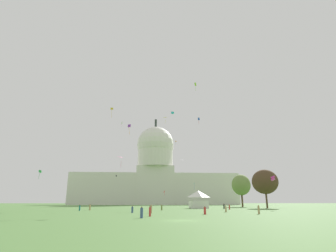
{
  "coord_description": "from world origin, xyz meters",
  "views": [
    {
      "loc": [
        -4.22,
        -35.14,
        2.29
      ],
      "look_at": [
        4.5,
        84.07,
        36.45
      ],
      "focal_mm": 28.38,
      "sensor_mm": 36.0,
      "label": 1
    }
  ],
  "objects_px": {
    "person_denim_mid_left": "(132,210)",
    "kite_violet_mid": "(129,126)",
    "kite_lime_high": "(195,85)",
    "kite_cyan_mid": "(172,113)",
    "event_tent": "(198,199)",
    "kite_green_low": "(40,171)",
    "person_tan_edge_east": "(226,209)",
    "person_tan_front_center": "(90,207)",
    "tree_east_far": "(265,182)",
    "person_tan_mid_right": "(259,210)",
    "person_denim_near_tree_west": "(142,213)",
    "kite_yellow_high": "(166,118)",
    "kite_pink_low": "(121,159)",
    "kite_white_mid": "(183,161)",
    "kite_gold_mid": "(112,110)",
    "person_red_near_tent": "(150,211)",
    "person_olive_edge_west": "(162,208)",
    "person_red_back_center": "(229,207)",
    "person_black_lawn_far_right": "(224,206)",
    "capitol_building": "(155,174)",
    "person_red_aisle_center": "(205,211)",
    "kite_red_low": "(164,192)",
    "person_teal_near_tree_east": "(80,208)",
    "kite_turquoise_low": "(194,184)",
    "person_tan_mid_center": "(151,209)",
    "kite_black_low": "(116,176)",
    "kite_blue_high": "(199,119)",
    "kite_orange_high": "(176,142)",
    "kite_magenta_low": "(273,178)"
  },
  "relations": [
    {
      "from": "kite_gold_mid",
      "to": "kite_pink_low",
      "type": "relative_size",
      "value": 1.46
    },
    {
      "from": "kite_red_low",
      "to": "person_olive_edge_west",
      "type": "bearing_deg",
      "value": -163.85
    },
    {
      "from": "kite_cyan_mid",
      "to": "kite_black_low",
      "type": "distance_m",
      "value": 81.25
    },
    {
      "from": "person_red_near_tent",
      "to": "person_olive_edge_west",
      "type": "xyz_separation_m",
      "value": [
        3.53,
        32.28,
        -0.06
      ]
    },
    {
      "from": "person_red_back_center",
      "to": "kite_cyan_mid",
      "type": "relative_size",
      "value": 1.78
    },
    {
      "from": "person_denim_near_tree_west",
      "to": "kite_yellow_high",
      "type": "xyz_separation_m",
      "value": [
        8.64,
        81.88,
        40.66
      ]
    },
    {
      "from": "kite_lime_high",
      "to": "kite_gold_mid",
      "type": "bearing_deg",
      "value": -95.87
    },
    {
      "from": "person_denim_near_tree_west",
      "to": "kite_gold_mid",
      "type": "xyz_separation_m",
      "value": [
        -12.42,
        48.51,
        32.59
      ]
    },
    {
      "from": "person_denim_near_tree_west",
      "to": "person_teal_near_tree_east",
      "type": "xyz_separation_m",
      "value": [
        -17.09,
        34.19,
        -0.02
      ]
    },
    {
      "from": "person_tan_edge_east",
      "to": "person_tan_front_center",
      "type": "bearing_deg",
      "value": -71.86
    },
    {
      "from": "person_tan_edge_east",
      "to": "person_red_near_tent",
      "type": "bearing_deg",
      "value": -1.75
    },
    {
      "from": "tree_east_far",
      "to": "kite_lime_high",
      "type": "distance_m",
      "value": 47.14
    },
    {
      "from": "kite_red_low",
      "to": "capitol_building",
      "type": "bearing_deg",
      "value": 26.57
    },
    {
      "from": "person_denim_near_tree_west",
      "to": "event_tent",
      "type": "bearing_deg",
      "value": 95.89
    },
    {
      "from": "kite_lime_high",
      "to": "kite_white_mid",
      "type": "distance_m",
      "value": 45.24
    },
    {
      "from": "person_tan_mid_center",
      "to": "kite_red_low",
      "type": "bearing_deg",
      "value": -17.3
    },
    {
      "from": "person_tan_front_center",
      "to": "kite_yellow_high",
      "type": "relative_size",
      "value": 0.58
    },
    {
      "from": "person_red_aisle_center",
      "to": "kite_pink_low",
      "type": "distance_m",
      "value": 33.0
    },
    {
      "from": "person_red_near_tent",
      "to": "kite_violet_mid",
      "type": "height_order",
      "value": "kite_violet_mid"
    },
    {
      "from": "kite_lime_high",
      "to": "kite_cyan_mid",
      "type": "bearing_deg",
      "value": -50.42
    },
    {
      "from": "person_red_back_center",
      "to": "person_black_lawn_far_right",
      "type": "bearing_deg",
      "value": 66.61
    },
    {
      "from": "person_tan_front_center",
      "to": "person_teal_near_tree_east",
      "type": "bearing_deg",
      "value": -136.41
    },
    {
      "from": "person_tan_mid_right",
      "to": "kite_gold_mid",
      "type": "height_order",
      "value": "kite_gold_mid"
    },
    {
      "from": "person_denim_near_tree_west",
      "to": "person_tan_mid_right",
      "type": "bearing_deg",
      "value": 51.72
    },
    {
      "from": "kite_pink_low",
      "to": "kite_white_mid",
      "type": "bearing_deg",
      "value": 24.76
    },
    {
      "from": "tree_east_far",
      "to": "kite_yellow_high",
      "type": "xyz_separation_m",
      "value": [
        -35.51,
        24.95,
        31.96
      ]
    },
    {
      "from": "person_red_aisle_center",
      "to": "kite_orange_high",
      "type": "distance_m",
      "value": 143.7
    },
    {
      "from": "kite_black_low",
      "to": "event_tent",
      "type": "bearing_deg",
      "value": 118.71
    },
    {
      "from": "person_tan_mid_center",
      "to": "kite_cyan_mid",
      "type": "height_order",
      "value": "kite_cyan_mid"
    },
    {
      "from": "person_denim_near_tree_west",
      "to": "kite_magenta_low",
      "type": "relative_size",
      "value": 1.09
    },
    {
      "from": "person_tan_edge_east",
      "to": "kite_lime_high",
      "type": "relative_size",
      "value": 0.39
    },
    {
      "from": "person_denim_mid_left",
      "to": "kite_lime_high",
      "type": "height_order",
      "value": "kite_lime_high"
    },
    {
      "from": "capitol_building",
      "to": "person_red_aisle_center",
      "type": "distance_m",
      "value": 163.99
    },
    {
      "from": "person_tan_front_center",
      "to": "kite_turquoise_low",
      "type": "height_order",
      "value": "kite_turquoise_low"
    },
    {
      "from": "person_black_lawn_far_right",
      "to": "event_tent",
      "type": "bearing_deg",
      "value": 55.8
    },
    {
      "from": "person_denim_mid_left",
      "to": "person_black_lawn_far_right",
      "type": "distance_m",
      "value": 42.23
    },
    {
      "from": "kite_yellow_high",
      "to": "kite_pink_low",
      "type": "relative_size",
      "value": 1.12
    },
    {
      "from": "kite_gold_mid",
      "to": "kite_magenta_low",
      "type": "distance_m",
      "value": 57.73
    },
    {
      "from": "person_denim_mid_left",
      "to": "kite_violet_mid",
      "type": "bearing_deg",
      "value": -150.63
    },
    {
      "from": "tree_east_far",
      "to": "person_red_aisle_center",
      "type": "xyz_separation_m",
      "value": [
        -32.6,
        -46.21,
        -8.77
      ]
    },
    {
      "from": "person_denim_near_tree_west",
      "to": "person_olive_edge_west",
      "type": "relative_size",
      "value": 1.05
    },
    {
      "from": "event_tent",
      "to": "kite_green_low",
      "type": "distance_m",
      "value": 54.55
    },
    {
      "from": "tree_east_far",
      "to": "kite_black_low",
      "type": "relative_size",
      "value": 15.96
    },
    {
      "from": "person_red_near_tent",
      "to": "person_olive_edge_west",
      "type": "bearing_deg",
      "value": 129.85
    },
    {
      "from": "kite_turquoise_low",
      "to": "capitol_building",
      "type": "bearing_deg",
      "value": 78.05
    },
    {
      "from": "kite_cyan_mid",
      "to": "kite_magenta_low",
      "type": "xyz_separation_m",
      "value": [
        31.81,
        7.39,
        -18.13
      ]
    },
    {
      "from": "event_tent",
      "to": "person_red_near_tent",
      "type": "distance_m",
      "value": 55.28
    },
    {
      "from": "tree_east_far",
      "to": "person_tan_mid_right",
      "type": "bearing_deg",
      "value": -115.76
    },
    {
      "from": "kite_red_low",
      "to": "kite_pink_low",
      "type": "xyz_separation_m",
      "value": [
        -17.89,
        -96.97,
        5.76
      ]
    },
    {
      "from": "kite_blue_high",
      "to": "kite_white_mid",
      "type": "height_order",
      "value": "kite_blue_high"
    }
  ]
}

